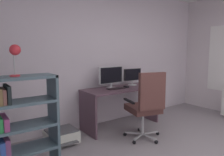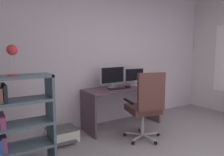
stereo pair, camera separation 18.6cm
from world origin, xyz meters
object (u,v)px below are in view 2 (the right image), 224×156
(bookshelf, at_px, (6,127))
(printer, at_px, (61,135))
(keyboard, at_px, (117,88))
(computer_mouse, at_px, (128,87))
(monitor_main, at_px, (112,76))
(monitor_secondary, at_px, (135,76))
(desk_lamp, at_px, (12,53))
(office_chair, at_px, (146,104))
(desk, at_px, (122,98))

(bookshelf, distance_m, printer, 1.15)
(keyboard, relative_size, computer_mouse, 3.40)
(monitor_main, height_order, computer_mouse, monitor_main)
(computer_mouse, bearing_deg, monitor_secondary, 19.98)
(computer_mouse, xyz_separation_m, desk_lamp, (-2.06, -0.57, 0.67))
(monitor_secondary, relative_size, desk_lamp, 1.16)
(office_chair, bearing_deg, monitor_secondary, 62.03)
(monitor_main, height_order, desk_lamp, desk_lamp)
(monitor_secondary, xyz_separation_m, bookshelf, (-2.46, -0.73, -0.37))
(monitor_secondary, distance_m, office_chair, 1.05)
(monitor_main, bearing_deg, desk_lamp, -158.18)
(keyboard, bearing_deg, desk, 21.89)
(monitor_main, relative_size, desk_lamp, 1.55)
(monitor_secondary, bearing_deg, monitor_main, -179.99)
(bookshelf, bearing_deg, office_chair, -4.28)
(keyboard, bearing_deg, office_chair, -80.86)
(office_chair, bearing_deg, bookshelf, 175.72)
(monitor_secondary, height_order, printer, monitor_secondary)
(keyboard, height_order, printer, keyboard)
(office_chair, bearing_deg, printer, 146.85)
(computer_mouse, xyz_separation_m, printer, (-1.32, 0.03, -0.67))
(office_chair, bearing_deg, desk_lamp, 175.48)
(computer_mouse, distance_m, office_chair, 0.76)
(monitor_secondary, height_order, office_chair, office_chair)
(office_chair, relative_size, printer, 2.32)
(monitor_secondary, height_order, computer_mouse, monitor_secondary)
(desk, relative_size, monitor_main, 2.74)
(desk, relative_size, office_chair, 1.32)
(monitor_main, relative_size, keyboard, 1.61)
(desk, distance_m, keyboard, 0.26)
(keyboard, height_order, desk_lamp, desk_lamp)
(desk, xyz_separation_m, monitor_main, (-0.16, 0.11, 0.43))
(monitor_main, relative_size, bookshelf, 0.46)
(office_chair, relative_size, desk_lamp, 3.23)
(monitor_main, xyz_separation_m, computer_mouse, (0.25, -0.16, -0.22))
(keyboard, xyz_separation_m, office_chair, (0.07, -0.72, -0.15))
(desk, distance_m, office_chair, 0.78)
(keyboard, distance_m, desk_lamp, 2.03)
(desk, distance_m, computer_mouse, 0.24)
(computer_mouse, height_order, desk_lamp, desk_lamp)
(monitor_main, xyz_separation_m, printer, (-1.07, -0.13, -0.89))
(monitor_main, xyz_separation_m, office_chair, (0.07, -0.88, -0.37))
(computer_mouse, bearing_deg, keyboard, 172.21)
(office_chair, xyz_separation_m, desk_lamp, (-1.89, 0.15, 0.83))
(monitor_secondary, xyz_separation_m, keyboard, (-0.53, -0.16, -0.19))
(monitor_secondary, relative_size, printer, 0.83)
(desk, xyz_separation_m, office_chair, (-0.08, -0.77, 0.06))
(keyboard, distance_m, printer, 1.27)
(desk, height_order, office_chair, office_chair)
(monitor_secondary, relative_size, office_chair, 0.36)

